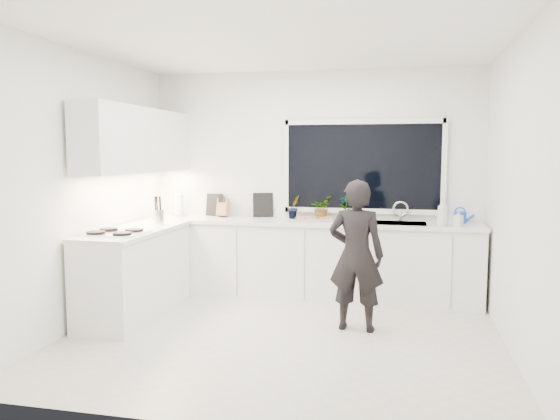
# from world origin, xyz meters

# --- Properties ---
(floor) EXTENTS (4.00, 3.50, 0.02)m
(floor) POSITION_xyz_m (0.00, 0.00, -0.01)
(floor) COLOR beige
(floor) RESTS_ON ground
(wall_back) EXTENTS (4.00, 0.02, 2.70)m
(wall_back) POSITION_xyz_m (0.00, 1.76, 1.35)
(wall_back) COLOR white
(wall_back) RESTS_ON ground
(wall_left) EXTENTS (0.02, 3.50, 2.70)m
(wall_left) POSITION_xyz_m (-2.01, 0.00, 1.35)
(wall_left) COLOR white
(wall_left) RESTS_ON ground
(wall_right) EXTENTS (0.02, 3.50, 2.70)m
(wall_right) POSITION_xyz_m (2.01, 0.00, 1.35)
(wall_right) COLOR white
(wall_right) RESTS_ON ground
(ceiling) EXTENTS (4.00, 3.50, 0.02)m
(ceiling) POSITION_xyz_m (0.00, 0.00, 2.71)
(ceiling) COLOR white
(ceiling) RESTS_ON wall_back
(window) EXTENTS (1.80, 0.02, 1.00)m
(window) POSITION_xyz_m (0.60, 1.73, 1.55)
(window) COLOR black
(window) RESTS_ON wall_back
(base_cabinets_back) EXTENTS (3.92, 0.58, 0.88)m
(base_cabinets_back) POSITION_xyz_m (0.00, 1.45, 0.44)
(base_cabinets_back) COLOR white
(base_cabinets_back) RESTS_ON floor
(base_cabinets_left) EXTENTS (0.58, 1.60, 0.88)m
(base_cabinets_left) POSITION_xyz_m (-1.67, 0.35, 0.44)
(base_cabinets_left) COLOR white
(base_cabinets_left) RESTS_ON floor
(countertop_back) EXTENTS (3.94, 0.62, 0.04)m
(countertop_back) POSITION_xyz_m (0.00, 1.44, 0.90)
(countertop_back) COLOR silver
(countertop_back) RESTS_ON base_cabinets_back
(countertop_left) EXTENTS (0.62, 1.60, 0.04)m
(countertop_left) POSITION_xyz_m (-1.67, 0.35, 0.90)
(countertop_left) COLOR silver
(countertop_left) RESTS_ON base_cabinets_left
(upper_cabinets) EXTENTS (0.34, 2.10, 0.70)m
(upper_cabinets) POSITION_xyz_m (-1.79, 0.70, 1.85)
(upper_cabinets) COLOR white
(upper_cabinets) RESTS_ON wall_left
(sink) EXTENTS (0.58, 0.42, 0.14)m
(sink) POSITION_xyz_m (1.05, 1.45, 0.87)
(sink) COLOR silver
(sink) RESTS_ON countertop_back
(faucet) EXTENTS (0.03, 0.03, 0.22)m
(faucet) POSITION_xyz_m (1.05, 1.65, 1.03)
(faucet) COLOR silver
(faucet) RESTS_ON countertop_back
(stovetop) EXTENTS (0.56, 0.48, 0.03)m
(stovetop) POSITION_xyz_m (-1.69, -0.00, 0.94)
(stovetop) COLOR black
(stovetop) RESTS_ON countertop_left
(person) EXTENTS (0.56, 0.38, 1.46)m
(person) POSITION_xyz_m (0.64, 0.37, 0.73)
(person) COLOR black
(person) RESTS_ON floor
(pizza_tray) EXTENTS (0.51, 0.42, 0.03)m
(pizza_tray) POSITION_xyz_m (0.07, 1.42, 0.94)
(pizza_tray) COLOR silver
(pizza_tray) RESTS_ON countertop_back
(pizza) EXTENTS (0.46, 0.37, 0.01)m
(pizza) POSITION_xyz_m (0.07, 1.42, 0.95)
(pizza) COLOR #A8161E
(pizza) RESTS_ON pizza_tray
(watering_can) EXTENTS (0.17, 0.17, 0.13)m
(watering_can) POSITION_xyz_m (1.71, 1.61, 0.98)
(watering_can) COLOR blue
(watering_can) RESTS_ON countertop_back
(paper_towel_roll) EXTENTS (0.11, 0.11, 0.26)m
(paper_towel_roll) POSITION_xyz_m (-1.67, 1.55, 1.05)
(paper_towel_roll) COLOR white
(paper_towel_roll) RESTS_ON countertop_back
(knife_block) EXTENTS (0.14, 0.11, 0.22)m
(knife_block) POSITION_xyz_m (-1.11, 1.59, 1.03)
(knife_block) COLOR olive
(knife_block) RESTS_ON countertop_back
(utensil_crock) EXTENTS (0.16, 0.16, 0.16)m
(utensil_crock) POSITION_xyz_m (-1.61, 0.80, 1.00)
(utensil_crock) COLOR silver
(utensil_crock) RESTS_ON countertop_left
(picture_frame_large) EXTENTS (0.22, 0.04, 0.28)m
(picture_frame_large) POSITION_xyz_m (-1.25, 1.69, 1.06)
(picture_frame_large) COLOR black
(picture_frame_large) RESTS_ON countertop_back
(picture_frame_small) EXTENTS (0.24, 0.10, 0.30)m
(picture_frame_small) POSITION_xyz_m (-0.62, 1.69, 1.07)
(picture_frame_small) COLOR black
(picture_frame_small) RESTS_ON countertop_back
(herb_plants) EXTENTS (0.83, 0.29, 0.31)m
(herb_plants) POSITION_xyz_m (0.12, 1.61, 1.06)
(herb_plants) COLOR #26662D
(herb_plants) RESTS_ON countertop_back
(soap_bottles) EXTENTS (0.31, 0.16, 0.30)m
(soap_bottles) POSITION_xyz_m (1.53, 1.30, 1.06)
(soap_bottles) COLOR #D8BF66
(soap_bottles) RESTS_ON countertop_back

